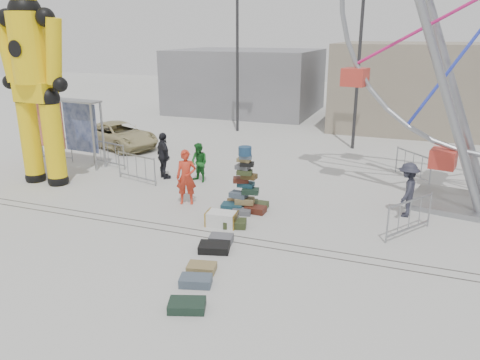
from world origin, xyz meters
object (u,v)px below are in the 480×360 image
at_px(suitcase_tower, 245,192).
at_px(barricade_wheel_back, 413,165).
at_px(parked_suv, 119,135).
at_px(lamp_post_right, 361,57).
at_px(lamp_post_left, 239,53).
at_px(pedestrian_green, 199,163).
at_px(barricade_dummy_c, 136,168).
at_px(pedestrian_black, 164,156).
at_px(banner_scaffold, 63,115).
at_px(barricade_dummy_b, 108,154).
at_px(barricade_wheel_front, 409,217).
at_px(barricade_dummy_a, 54,148).
at_px(crash_test_dummy, 34,77).
at_px(steamer_trunk, 222,219).
at_px(pedestrian_grey, 407,190).
at_px(pedestrian_red, 186,177).

height_order(suitcase_tower, barricade_wheel_back, suitcase_tower).
bearing_deg(parked_suv, lamp_post_right, -50.80).
distance_m(lamp_post_left, pedestrian_green, 10.59).
height_order(barricade_dummy_c, pedestrian_black, pedestrian_black).
distance_m(lamp_post_right, banner_scaffold, 13.96).
relative_size(lamp_post_right, barricade_dummy_b, 4.00).
height_order(barricade_dummy_c, barricade_wheel_front, same).
height_order(barricade_dummy_a, pedestrian_green, pedestrian_green).
xyz_separation_m(barricade_wheel_front, pedestrian_green, (-7.84, 2.42, 0.22)).
distance_m(suitcase_tower, barricade_dummy_b, 7.90).
relative_size(banner_scaffold, pedestrian_green, 2.62).
distance_m(lamp_post_right, barricade_dummy_b, 12.61).
xyz_separation_m(lamp_post_left, parked_suv, (-4.24, -5.99, -3.85)).
relative_size(suitcase_tower, crash_test_dummy, 0.28).
height_order(lamp_post_left, crash_test_dummy, lamp_post_left).
height_order(steamer_trunk, pedestrian_grey, pedestrian_grey).
bearing_deg(pedestrian_black, lamp_post_left, -48.43).
xyz_separation_m(crash_test_dummy, barricade_dummy_a, (-2.09, 2.78, -3.51)).
distance_m(banner_scaffold, barricade_dummy_a, 1.91).
bearing_deg(crash_test_dummy, barricade_wheel_back, 23.86).
relative_size(barricade_dummy_a, barricade_wheel_front, 1.00).
xyz_separation_m(steamer_trunk, barricade_wheel_back, (5.28, 7.08, 0.33)).
xyz_separation_m(crash_test_dummy, steamer_trunk, (8.06, -1.52, -3.84)).
bearing_deg(pedestrian_grey, pedestrian_red, -70.55).
xyz_separation_m(barricade_dummy_c, pedestrian_green, (2.31, 0.85, 0.22)).
bearing_deg(banner_scaffold, pedestrian_red, -14.86).
bearing_deg(crash_test_dummy, suitcase_tower, 1.21).
bearing_deg(suitcase_tower, pedestrian_grey, 9.23).
distance_m(barricade_wheel_back, pedestrian_grey, 4.27).
xyz_separation_m(steamer_trunk, pedestrian_grey, (5.18, 2.82, 0.66)).
xyz_separation_m(pedestrian_red, pedestrian_grey, (7.05, 1.47, -0.06)).
relative_size(barricade_dummy_b, pedestrian_black, 1.07).
relative_size(suitcase_tower, barricade_dummy_c, 1.08).
distance_m(lamp_post_left, banner_scaffold, 10.72).
height_order(banner_scaffold, barricade_wheel_front, banner_scaffold).
bearing_deg(steamer_trunk, pedestrian_black, 133.12).
distance_m(barricade_dummy_b, parked_suv, 3.50).
relative_size(lamp_post_left, barricade_dummy_c, 4.00).
bearing_deg(pedestrian_green, lamp_post_left, 121.05).
distance_m(banner_scaffold, barricade_dummy_b, 2.56).
height_order(crash_test_dummy, banner_scaffold, crash_test_dummy).
bearing_deg(suitcase_tower, pedestrian_black, 147.95).
bearing_deg(pedestrian_green, pedestrian_grey, 12.52).
distance_m(banner_scaffold, barricade_dummy_c, 4.77).
bearing_deg(lamp_post_left, crash_test_dummy, -106.44).
bearing_deg(suitcase_tower, barricade_wheel_front, -7.70).
distance_m(lamp_post_left, pedestrian_black, 10.44).
distance_m(crash_test_dummy, pedestrian_green, 6.81).
xyz_separation_m(barricade_dummy_a, pedestrian_grey, (15.33, -1.48, 0.33)).
bearing_deg(lamp_post_left, pedestrian_black, -86.94).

